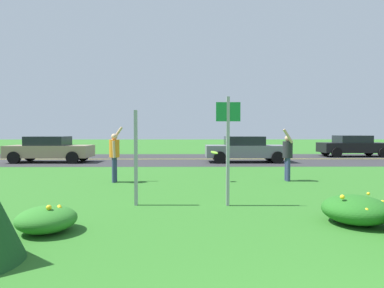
{
  "coord_description": "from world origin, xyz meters",
  "views": [
    {
      "loc": [
        -1.78,
        -1.04,
        1.73
      ],
      "look_at": [
        -1.68,
        9.01,
        1.34
      ],
      "focal_mm": 30.79,
      "sensor_mm": 36.0,
      "label": 1
    }
  ],
  "objects_px": {
    "person_thrower_orange_shirt": "(114,153)",
    "car_black_rightmost": "(353,146)",
    "sign_post_near_path": "(136,158)",
    "car_tan_center_left": "(50,149)",
    "person_catcher_dark_shirt": "(288,154)",
    "car_gray_center_right": "(245,149)",
    "sign_post_by_roadside": "(228,140)",
    "frisbee_lime": "(214,153)"
  },
  "relations": [
    {
      "from": "person_catcher_dark_shirt",
      "to": "sign_post_near_path",
      "type": "bearing_deg",
      "value": -141.38
    },
    {
      "from": "car_tan_center_left",
      "to": "car_black_rightmost",
      "type": "distance_m",
      "value": 19.51
    },
    {
      "from": "sign_post_near_path",
      "to": "car_black_rightmost",
      "type": "bearing_deg",
      "value": 49.72
    },
    {
      "from": "frisbee_lime",
      "to": "sign_post_near_path",
      "type": "bearing_deg",
      "value": -120.62
    },
    {
      "from": "car_gray_center_right",
      "to": "car_black_rightmost",
      "type": "bearing_deg",
      "value": 26.37
    },
    {
      "from": "sign_post_near_path",
      "to": "car_tan_center_left",
      "type": "bearing_deg",
      "value": 121.25
    },
    {
      "from": "person_thrower_orange_shirt",
      "to": "car_tan_center_left",
      "type": "height_order",
      "value": "person_thrower_orange_shirt"
    },
    {
      "from": "car_tan_center_left",
      "to": "frisbee_lime",
      "type": "bearing_deg",
      "value": -39.81
    },
    {
      "from": "sign_post_near_path",
      "to": "car_tan_center_left",
      "type": "height_order",
      "value": "sign_post_near_path"
    },
    {
      "from": "person_catcher_dark_shirt",
      "to": "car_tan_center_left",
      "type": "bearing_deg",
      "value": 147.89
    },
    {
      "from": "sign_post_near_path",
      "to": "person_catcher_dark_shirt",
      "type": "distance_m",
      "value": 5.99
    },
    {
      "from": "sign_post_by_roadside",
      "to": "car_tan_center_left",
      "type": "relative_size",
      "value": 0.56
    },
    {
      "from": "sign_post_near_path",
      "to": "car_gray_center_right",
      "type": "relative_size",
      "value": 0.49
    },
    {
      "from": "person_catcher_dark_shirt",
      "to": "sign_post_by_roadside",
      "type": "bearing_deg",
      "value": -123.66
    },
    {
      "from": "car_gray_center_right",
      "to": "car_black_rightmost",
      "type": "relative_size",
      "value": 1.0
    },
    {
      "from": "sign_post_by_roadside",
      "to": "car_black_rightmost",
      "type": "relative_size",
      "value": 0.56
    },
    {
      "from": "car_tan_center_left",
      "to": "car_black_rightmost",
      "type": "height_order",
      "value": "same"
    },
    {
      "from": "sign_post_by_roadside",
      "to": "car_black_rightmost",
      "type": "bearing_deg",
      "value": 55.03
    },
    {
      "from": "person_thrower_orange_shirt",
      "to": "car_black_rightmost",
      "type": "height_order",
      "value": "person_thrower_orange_shirt"
    },
    {
      "from": "car_black_rightmost",
      "to": "car_tan_center_left",
      "type": "bearing_deg",
      "value": -168.09
    },
    {
      "from": "sign_post_near_path",
      "to": "car_tan_center_left",
      "type": "distance_m",
      "value": 12.61
    },
    {
      "from": "sign_post_by_roadside",
      "to": "car_tan_center_left",
      "type": "xyz_separation_m",
      "value": [
        -8.68,
        10.85,
        -0.79
      ]
    },
    {
      "from": "frisbee_lime",
      "to": "car_gray_center_right",
      "type": "distance_m",
      "value": 7.58
    },
    {
      "from": "sign_post_near_path",
      "to": "person_catcher_dark_shirt",
      "type": "bearing_deg",
      "value": 38.62
    },
    {
      "from": "sign_post_near_path",
      "to": "person_thrower_orange_shirt",
      "type": "relative_size",
      "value": 1.17
    },
    {
      "from": "person_thrower_orange_shirt",
      "to": "car_black_rightmost",
      "type": "xyz_separation_m",
      "value": [
        13.84,
        11.29,
        -0.26
      ]
    },
    {
      "from": "sign_post_by_roadside",
      "to": "person_catcher_dark_shirt",
      "type": "relative_size",
      "value": 1.39
    },
    {
      "from": "person_catcher_dark_shirt",
      "to": "frisbee_lime",
      "type": "distance_m",
      "value": 2.57
    },
    {
      "from": "car_tan_center_left",
      "to": "car_black_rightmost",
      "type": "relative_size",
      "value": 1.0
    },
    {
      "from": "car_tan_center_left",
      "to": "car_gray_center_right",
      "type": "bearing_deg",
      "value": 0.0
    },
    {
      "from": "car_gray_center_right",
      "to": "car_black_rightmost",
      "type": "height_order",
      "value": "same"
    },
    {
      "from": "person_catcher_dark_shirt",
      "to": "frisbee_lime",
      "type": "relative_size",
      "value": 6.9
    },
    {
      "from": "person_catcher_dark_shirt",
      "to": "car_tan_center_left",
      "type": "xyz_separation_m",
      "value": [
        -11.22,
        7.04,
        -0.21
      ]
    },
    {
      "from": "sign_post_near_path",
      "to": "frisbee_lime",
      "type": "xyz_separation_m",
      "value": [
        2.11,
        3.57,
        -0.11
      ]
    },
    {
      "from": "frisbee_lime",
      "to": "car_tan_center_left",
      "type": "xyz_separation_m",
      "value": [
        -8.65,
        7.21,
        -0.26
      ]
    },
    {
      "from": "sign_post_near_path",
      "to": "car_tan_center_left",
      "type": "xyz_separation_m",
      "value": [
        -6.54,
        10.78,
        -0.37
      ]
    },
    {
      "from": "person_thrower_orange_shirt",
      "to": "car_black_rightmost",
      "type": "bearing_deg",
      "value": 39.21
    },
    {
      "from": "person_thrower_orange_shirt",
      "to": "person_catcher_dark_shirt",
      "type": "relative_size",
      "value": 1.04
    },
    {
      "from": "frisbee_lime",
      "to": "person_thrower_orange_shirt",
      "type": "bearing_deg",
      "value": -179.09
    },
    {
      "from": "person_catcher_dark_shirt",
      "to": "car_black_rightmost",
      "type": "bearing_deg",
      "value": 54.59
    },
    {
      "from": "person_catcher_dark_shirt",
      "to": "car_tan_center_left",
      "type": "height_order",
      "value": "person_catcher_dark_shirt"
    },
    {
      "from": "car_gray_center_right",
      "to": "sign_post_by_roadside",
      "type": "bearing_deg",
      "value": -101.89
    }
  ]
}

